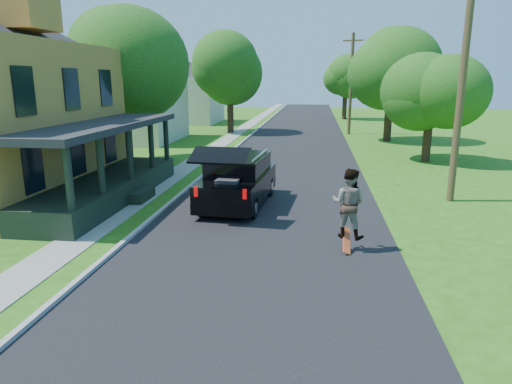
# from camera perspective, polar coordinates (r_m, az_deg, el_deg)

# --- Properties ---
(ground) EXTENTS (140.00, 140.00, 0.00)m
(ground) POSITION_cam_1_polar(r_m,az_deg,el_deg) (12.21, -0.26, -9.11)
(ground) COLOR #285A12
(ground) RESTS_ON ground
(street) EXTENTS (8.00, 120.00, 0.02)m
(street) POSITION_cam_1_polar(r_m,az_deg,el_deg) (31.54, 4.58, 5.14)
(street) COLOR black
(street) RESTS_ON ground
(curb) EXTENTS (0.15, 120.00, 0.12)m
(curb) POSITION_cam_1_polar(r_m,az_deg,el_deg) (31.99, -2.72, 5.29)
(curb) COLOR #9B9C97
(curb) RESTS_ON ground
(sidewalk) EXTENTS (1.30, 120.00, 0.03)m
(sidewalk) POSITION_cam_1_polar(r_m,az_deg,el_deg) (32.29, -5.44, 5.33)
(sidewalk) COLOR gray
(sidewalk) RESTS_ON ground
(front_walk) EXTENTS (6.50, 1.20, 0.03)m
(front_walk) POSITION_cam_1_polar(r_m,az_deg,el_deg) (20.91, -24.61, -0.58)
(front_walk) COLOR gray
(front_walk) RESTS_ON ground
(neighbor_house_mid) EXTENTS (12.78, 12.78, 8.30)m
(neighbor_house_mid) POSITION_cam_1_polar(r_m,az_deg,el_deg) (38.21, -16.14, 12.49)
(neighbor_house_mid) COLOR beige
(neighbor_house_mid) RESTS_ON ground
(neighbor_house_far) EXTENTS (12.78, 12.78, 8.30)m
(neighbor_house_far) POSITION_cam_1_polar(r_m,az_deg,el_deg) (53.30, -9.22, 13.09)
(neighbor_house_far) COLOR beige
(neighbor_house_far) RESTS_ON ground
(black_suv) EXTENTS (2.49, 5.64, 2.56)m
(black_suv) POSITION_cam_1_polar(r_m,az_deg,el_deg) (17.64, -2.26, 1.47)
(black_suv) COLOR black
(black_suv) RESTS_ON ground
(skateboarder) EXTENTS (1.17, 1.04, 2.00)m
(skateboarder) POSITION_cam_1_polar(r_m,az_deg,el_deg) (13.13, 11.50, -1.40)
(skateboarder) COLOR black
(skateboarder) RESTS_ON ground
(skateboard) EXTENTS (0.23, 0.77, 0.65)m
(skateboard) POSITION_cam_1_polar(r_m,az_deg,el_deg) (13.23, 11.25, -6.03)
(skateboard) COLOR #CA3F11
(skateboard) RESTS_ON ground
(tree_left_mid) EXTENTS (7.55, 7.29, 9.90)m
(tree_left_mid) POSITION_cam_1_polar(r_m,az_deg,el_deg) (27.99, -16.61, 16.88)
(tree_left_mid) COLOR black
(tree_left_mid) RESTS_ON ground
(tree_left_far) EXTENTS (8.03, 7.84, 9.43)m
(tree_left_far) POSITION_cam_1_polar(r_m,az_deg,el_deg) (42.29, -3.37, 15.52)
(tree_left_far) COLOR black
(tree_left_far) RESTS_ON ground
(tree_right_near) EXTENTS (6.02, 5.75, 6.71)m
(tree_right_near) POSITION_cam_1_polar(r_m,az_deg,el_deg) (28.78, 21.01, 11.92)
(tree_right_near) COLOR black
(tree_right_near) RESTS_ON ground
(tree_right_mid) EXTENTS (7.90, 8.05, 9.60)m
(tree_right_mid) POSITION_cam_1_polar(r_m,az_deg,el_deg) (37.92, 16.61, 15.45)
(tree_right_mid) COLOR black
(tree_right_mid) RESTS_ON ground
(tree_right_far) EXTENTS (5.61, 5.78, 7.82)m
(tree_right_far) POSITION_cam_1_polar(r_m,az_deg,el_deg) (57.80, 11.15, 14.14)
(tree_right_far) COLOR black
(tree_right_far) RESTS_ON ground
(utility_pole_near) EXTENTS (1.70, 0.52, 10.41)m
(utility_pole_near) POSITION_cam_1_polar(r_m,az_deg,el_deg) (19.50, 24.58, 14.41)
(utility_pole_near) COLOR #4E3C24
(utility_pole_near) RESTS_ON ground
(utility_pole_far) EXTENTS (1.70, 0.61, 8.67)m
(utility_pole_far) POSITION_cam_1_polar(r_m,az_deg,el_deg) (41.90, 11.79, 13.22)
(utility_pole_far) COLOR #4E3C24
(utility_pole_far) RESTS_ON ground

